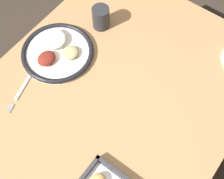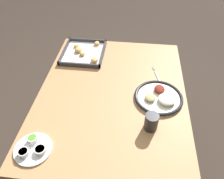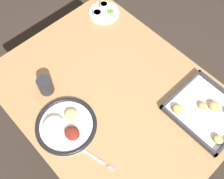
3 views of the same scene
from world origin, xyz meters
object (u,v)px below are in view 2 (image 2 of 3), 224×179
at_px(dinner_plate, 159,97).
at_px(baking_tray, 84,53).
at_px(drinking_cup, 151,122).
at_px(fork, 158,77).
at_px(saucer_plate, 33,148).

height_order(dinner_plate, baking_tray, dinner_plate).
distance_m(baking_tray, drinking_cup, 0.78).
height_order(dinner_plate, drinking_cup, drinking_cup).
relative_size(dinner_plate, fork, 1.42).
xyz_separation_m(fork, drinking_cup, (-0.40, 0.05, 0.05)).
height_order(fork, baking_tray, baking_tray).
bearing_deg(saucer_plate, baking_tray, -5.63).
bearing_deg(saucer_plate, dinner_plate, -56.25).
bearing_deg(fork, baking_tray, 53.03).
distance_m(fork, drinking_cup, 0.41).
distance_m(fork, saucer_plate, 0.85).
xyz_separation_m(baking_tray, drinking_cup, (-0.61, -0.48, 0.04)).
bearing_deg(fork, dinner_plate, 164.13).
height_order(fork, saucer_plate, saucer_plate).
bearing_deg(saucer_plate, fork, -45.64).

